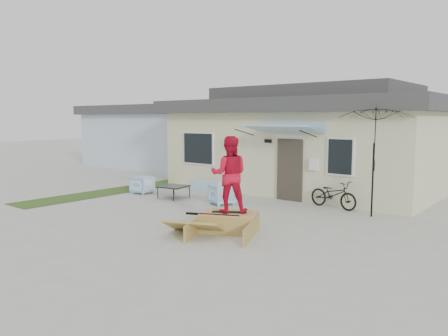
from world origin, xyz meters
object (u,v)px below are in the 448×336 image
Objects in this scene: skate_ramp at (229,222)px; armchair_right at (222,194)px; armchair_left at (142,184)px; patio_umbrella at (374,156)px; skateboard at (229,212)px; skater at (229,173)px; bicycle at (333,191)px; coffee_table at (174,192)px; loveseat at (211,183)px.

armchair_right is at bearing 108.41° from skate_ramp.
patio_umbrella is (8.04, 1.60, 1.40)m from armchair_left.
patio_umbrella is 4.53m from skateboard.
skater is at bearing 90.00° from skate_ramp.
armchair_left is at bearing 116.67° from bicycle.
armchair_right is at bearing -163.35° from patio_umbrella.
skate_ramp is at bearing -119.33° from armchair_left.
bicycle is 0.76× the size of patio_umbrella.
coffee_table is at bearing -95.38° from armchair_left.
loveseat reaches higher than coffee_table.
loveseat is at bearing 111.34° from skate_ramp.
bicycle is at bearing 142.11° from armchair_right.
bicycle is 4.25m from skateboard.
armchair_left is at bearing 135.41° from skate_ramp.
patio_umbrella is 2.55× the size of skateboard.
bicycle is at bearing -176.93° from loveseat.
skateboard is (2.25, -2.44, 0.12)m from armchair_right.
armchair_right reaches higher than loveseat.
loveseat is at bearing -108.06° from armchair_right.
loveseat is 1.94× the size of skateboard.
bicycle is (6.67, 2.01, 0.18)m from armchair_left.
patio_umbrella reaches higher than skateboard.
coffee_table is at bearing -62.28° from armchair_right.
skateboard is at bearing 65.29° from armchair_right.
bicycle is at bearing 163.34° from patio_umbrella.
skateboard is at bearing 137.17° from loveseat.
armchair_left is at bearing -63.02° from armchair_right.
armchair_left reaches higher than skateboard.
skateboard is 0.46× the size of skater.
skate_ramp is 1.23m from skater.
skate_ramp is at bearing 179.23° from bicycle.
loveseat is 2.38× the size of armchair_left.
skateboard is at bearing -27.69° from coffee_table.
armchair_right is 0.32× the size of patio_umbrella.
loveseat reaches higher than skate_ramp.
bicycle reaches higher than armchair_right.
armchair_right is 0.82× the size of coffee_table.
armchair_right is 3.36m from skate_ramp.
skate_ramp is at bearing -98.52° from skateboard.
skater is at bearing 178.89° from bicycle.
skater reaches higher than coffee_table.
armchair_right reaches higher than skate_ramp.
armchair_right is 4.83m from patio_umbrella.
bicycle is 1.93× the size of skateboard.
armchair_left is 0.32× the size of patio_umbrella.
armchair_left reaches higher than coffee_table.
armchair_right reaches higher than coffee_table.
loveseat is 5.82m from skate_ramp.
skater reaches higher than skateboard.
skater is (4.30, -2.25, 1.23)m from coffee_table.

